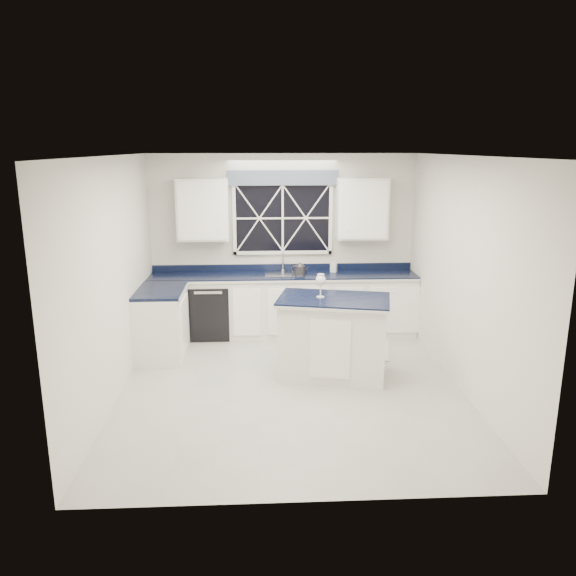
{
  "coord_description": "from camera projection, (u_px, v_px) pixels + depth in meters",
  "views": [
    {
      "loc": [
        -0.36,
        -6.22,
        2.8
      ],
      "look_at": [
        -0.01,
        0.4,
        1.12
      ],
      "focal_mm": 35.0,
      "sensor_mm": 36.0,
      "label": 1
    }
  ],
  "objects": [
    {
      "name": "upper_cabinets",
      "position": [
        283.0,
        209.0,
        8.27
      ],
      "size": [
        3.1,
        0.34,
        0.9
      ],
      "color": "white",
      "rests_on": "ground"
    },
    {
      "name": "countertop",
      "position": [
        284.0,
        276.0,
        8.39
      ],
      "size": [
        3.98,
        0.64,
        0.04
      ],
      "primitive_type": "cube",
      "color": "black",
      "rests_on": "base_cabinets"
    },
    {
      "name": "base_cabinets",
      "position": [
        262.0,
        309.0,
        8.33
      ],
      "size": [
        3.99,
        1.6,
        0.9
      ],
      "color": "white",
      "rests_on": "ground"
    },
    {
      "name": "window",
      "position": [
        283.0,
        213.0,
        8.41
      ],
      "size": [
        1.65,
        0.09,
        1.26
      ],
      "color": "black",
      "rests_on": "ground"
    },
    {
      "name": "faucet",
      "position": [
        283.0,
        261.0,
        8.53
      ],
      "size": [
        0.05,
        0.2,
        0.3
      ],
      "color": "silver",
      "rests_on": "countertop"
    },
    {
      "name": "back_wall",
      "position": [
        283.0,
        244.0,
        8.57
      ],
      "size": [
        4.0,
        0.1,
        2.7
      ],
      "primitive_type": "cube",
      "color": "silver",
      "rests_on": "ground"
    },
    {
      "name": "soap_bottle",
      "position": [
        334.0,
        266.0,
        8.52
      ],
      "size": [
        0.12,
        0.12,
        0.2
      ],
      "primitive_type": "imported",
      "rotation": [
        0.0,
        0.0,
        -0.37
      ],
      "color": "silver",
      "rests_on": "countertop"
    },
    {
      "name": "rug",
      "position": [
        338.0,
        347.0,
        8.03
      ],
      "size": [
        1.61,
        1.17,
        0.02
      ],
      "rotation": [
        0.0,
        0.0,
        -0.21
      ],
      "color": "beige",
      "rests_on": "ground"
    },
    {
      "name": "ground",
      "position": [
        291.0,
        387.0,
        6.72
      ],
      "size": [
        4.5,
        4.5,
        0.0
      ],
      "primitive_type": "plane",
      "color": "#A7A7A2",
      "rests_on": "ground"
    },
    {
      "name": "wine_glass",
      "position": [
        321.0,
        281.0,
        6.83
      ],
      "size": [
        0.12,
        0.12,
        0.29
      ],
      "color": "white",
      "rests_on": "island"
    },
    {
      "name": "kettle",
      "position": [
        300.0,
        269.0,
        8.35
      ],
      "size": [
        0.26,
        0.21,
        0.19
      ],
      "rotation": [
        0.0,
        0.0,
        -0.38
      ],
      "color": "#2E2E31",
      "rests_on": "countertop"
    },
    {
      "name": "dishwasher",
      "position": [
        211.0,
        309.0,
        8.46
      ],
      "size": [
        0.6,
        0.58,
        0.82
      ],
      "primitive_type": "cube",
      "color": "black",
      "rests_on": "ground"
    },
    {
      "name": "island",
      "position": [
        333.0,
        337.0,
        6.97
      ],
      "size": [
        1.49,
        1.09,
        1.0
      ],
      "rotation": [
        0.0,
        0.0,
        -0.22
      ],
      "color": "white",
      "rests_on": "ground"
    }
  ]
}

